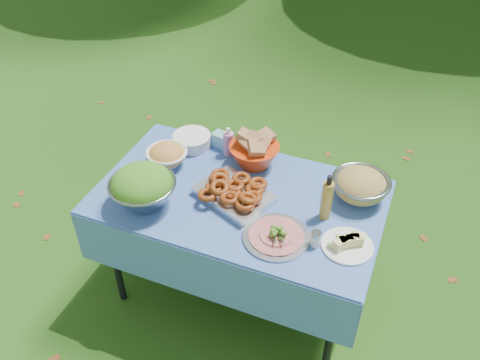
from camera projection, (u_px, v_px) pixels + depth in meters
name	position (u px, v px, depth m)	size (l,w,h in m)	color
ground	(239.00, 289.00, 3.11)	(80.00, 80.00, 0.00)	#153209
picnic_table	(239.00, 246.00, 2.86)	(1.46, 0.86, 0.76)	#84C5FF
salad_bowl	(142.00, 187.00, 2.50)	(0.33, 0.33, 0.22)	#979B9F
pasta_bowl_white	(167.00, 155.00, 2.79)	(0.22, 0.22, 0.12)	white
plate_stack	(192.00, 140.00, 2.94)	(0.22, 0.22, 0.07)	white
wipes_box	(221.00, 140.00, 2.93)	(0.09, 0.07, 0.09)	#7CB9D1
sanitizer_bottle	(229.00, 141.00, 2.85)	(0.06, 0.06, 0.17)	#CE7BA6
bread_bowl	(254.00, 150.00, 2.77)	(0.28, 0.28, 0.19)	red
pasta_bowl_steel	(361.00, 185.00, 2.57)	(0.29, 0.29, 0.16)	#979B9F
fried_tray	(234.00, 192.00, 2.58)	(0.37, 0.26, 0.09)	silver
charcuterie_platter	(276.00, 232.00, 2.37)	(0.32, 0.32, 0.07)	#B2B6BA
oil_bottle	(327.00, 197.00, 2.42)	(0.06, 0.06, 0.25)	#B0852D
cheese_plate	(348.00, 242.00, 2.32)	(0.24, 0.24, 0.07)	white
shaker	(316.00, 239.00, 2.33)	(0.05, 0.05, 0.08)	white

